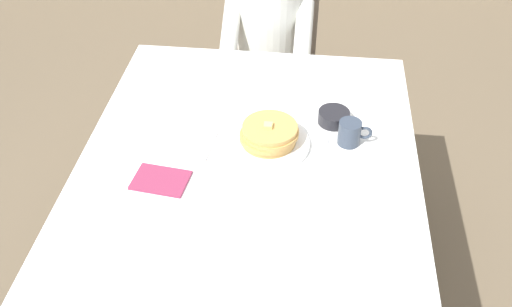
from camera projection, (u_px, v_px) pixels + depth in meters
name	position (u px, v px, depth m)	size (l,w,h in m)	color
dining_table_main	(246.00, 194.00, 1.86)	(1.12, 1.52, 0.74)	white
chair_diner	(271.00, 46.00, 2.82)	(0.44, 0.45, 0.93)	#7A6B5B
diner_person	(269.00, 36.00, 2.61)	(0.40, 0.43, 1.12)	silver
plate_breakfast	(268.00, 143.00, 1.90)	(0.28, 0.28, 0.02)	white
breakfast_stack	(269.00, 134.00, 1.88)	(0.20, 0.19, 0.07)	tan
cup_coffee	(350.00, 133.00, 1.89)	(0.11, 0.08, 0.08)	#333D4C
bowl_butter	(334.00, 117.00, 1.99)	(0.11, 0.11, 0.04)	black
fork_left_of_plate	(211.00, 144.00, 1.91)	(0.18, 0.01, 0.01)	silver
knife_right_of_plate	(325.00, 153.00, 1.87)	(0.20, 0.01, 0.01)	silver
spoon_near_edge	(244.00, 217.00, 1.66)	(0.15, 0.01, 0.01)	silver
napkin_folded	(161.00, 180.00, 1.77)	(0.17, 0.12, 0.01)	#8C2D4C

